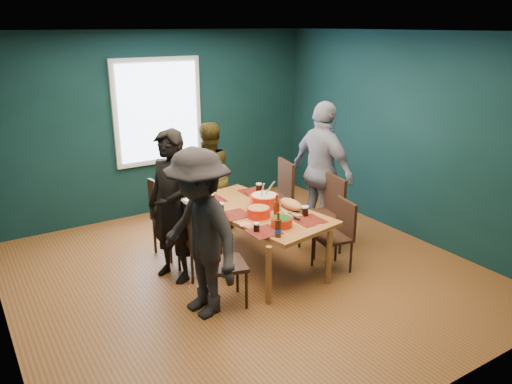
% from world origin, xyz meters
% --- Properties ---
extents(room, '(5.01, 5.01, 2.71)m').
position_xyz_m(room, '(0.00, 0.27, 1.37)').
color(room, brown).
rests_on(room, ground).
extents(dining_table, '(1.21, 1.95, 0.69)m').
position_xyz_m(dining_table, '(0.26, 0.15, 0.63)').
color(dining_table, '#A05F30').
rests_on(dining_table, floor).
extents(chair_left_far, '(0.50, 0.50, 0.99)m').
position_xyz_m(chair_left_far, '(-0.56, 0.92, 0.58)').
color(chair_left_far, '#311D10').
rests_on(chair_left_far, floor).
extents(chair_left_mid, '(0.43, 0.43, 0.95)m').
position_xyz_m(chair_left_mid, '(-0.53, 0.30, 0.55)').
color(chair_left_mid, '#311D10').
rests_on(chair_left_mid, floor).
extents(chair_left_near, '(0.50, 0.50, 0.90)m').
position_xyz_m(chair_left_near, '(-0.59, -0.41, 0.53)').
color(chair_left_near, '#311D10').
rests_on(chair_left_near, floor).
extents(chair_right_far, '(0.53, 0.53, 1.00)m').
position_xyz_m(chair_right_far, '(1.06, 0.87, 0.58)').
color(chair_right_far, '#311D10').
rests_on(chair_right_far, floor).
extents(chair_right_mid, '(0.50, 0.50, 0.97)m').
position_xyz_m(chair_right_mid, '(1.22, 0.02, 0.57)').
color(chair_right_mid, '#311D10').
rests_on(chair_right_mid, floor).
extents(chair_right_near, '(0.44, 0.44, 0.84)m').
position_xyz_m(chair_right_near, '(0.99, -0.46, 0.49)').
color(chair_right_near, '#311D10').
rests_on(chair_right_near, floor).
extents(person_far_left, '(0.62, 0.74, 1.72)m').
position_xyz_m(person_far_left, '(-0.73, 0.36, 0.86)').
color(person_far_left, black).
rests_on(person_far_left, floor).
extents(person_back, '(0.78, 0.62, 1.53)m').
position_xyz_m(person_back, '(0.26, 1.42, 0.76)').
color(person_back, black).
rests_on(person_back, floor).
extents(person_right, '(0.50, 1.10, 1.85)m').
position_xyz_m(person_right, '(1.43, 0.39, 0.92)').
color(person_right, white).
rests_on(person_right, floor).
extents(person_near_left, '(0.78, 1.18, 1.70)m').
position_xyz_m(person_near_left, '(-0.79, -0.45, 0.85)').
color(person_near_left, black).
rests_on(person_near_left, floor).
extents(bowl_salad, '(0.27, 0.27, 0.11)m').
position_xyz_m(bowl_salad, '(0.15, -0.04, 0.75)').
color(bowl_salad, red).
rests_on(bowl_salad, dining_table).
extents(bowl_dumpling, '(0.34, 0.34, 0.32)m').
position_xyz_m(bowl_dumpling, '(0.40, 0.22, 0.77)').
color(bowl_dumpling, red).
rests_on(bowl_dumpling, dining_table).
extents(bowl_herbs, '(0.23, 0.23, 0.10)m').
position_xyz_m(bowl_herbs, '(0.21, -0.41, 0.75)').
color(bowl_herbs, red).
rests_on(bowl_herbs, dining_table).
extents(cutting_board, '(0.36, 0.61, 0.13)m').
position_xyz_m(cutting_board, '(0.58, -0.07, 0.75)').
color(cutting_board, tan).
rests_on(cutting_board, dining_table).
extents(small_bowl, '(0.13, 0.13, 0.06)m').
position_xyz_m(small_bowl, '(-0.04, 0.80, 0.72)').
color(small_bowl, black).
rests_on(small_bowl, dining_table).
extents(beer_bottle_a, '(0.07, 0.07, 0.26)m').
position_xyz_m(beer_bottle_a, '(0.02, -0.62, 0.79)').
color(beer_bottle_a, '#4C1F0D').
rests_on(beer_bottle_a, dining_table).
extents(beer_bottle_b, '(0.07, 0.07, 0.26)m').
position_xyz_m(beer_bottle_b, '(0.32, -0.15, 0.80)').
color(beer_bottle_b, '#4C1F0D').
rests_on(beer_bottle_b, dining_table).
extents(cola_glass_a, '(0.07, 0.07, 0.09)m').
position_xyz_m(cola_glass_a, '(-0.10, -0.39, 0.75)').
color(cola_glass_a, black).
rests_on(cola_glass_a, dining_table).
extents(cola_glass_b, '(0.08, 0.08, 0.11)m').
position_xyz_m(cola_glass_b, '(0.62, -0.30, 0.76)').
color(cola_glass_b, black).
rests_on(cola_glass_b, dining_table).
extents(cola_glass_c, '(0.08, 0.08, 0.11)m').
position_xyz_m(cola_glass_c, '(0.64, 0.72, 0.75)').
color(cola_glass_c, black).
rests_on(cola_glass_c, dining_table).
extents(cola_glass_d, '(0.08, 0.08, 0.12)m').
position_xyz_m(cola_glass_d, '(-0.15, 0.31, 0.76)').
color(cola_glass_d, black).
rests_on(cola_glass_d, dining_table).
extents(napkin_a, '(0.13, 0.13, 0.00)m').
position_xyz_m(napkin_a, '(0.59, 0.17, 0.70)').
color(napkin_a, '#DF5E66').
rests_on(napkin_a, dining_table).
extents(napkin_b, '(0.15, 0.15, 0.00)m').
position_xyz_m(napkin_b, '(-0.09, -0.14, 0.70)').
color(napkin_b, '#DF5E66').
rests_on(napkin_b, dining_table).
extents(napkin_c, '(0.17, 0.17, 0.00)m').
position_xyz_m(napkin_c, '(0.58, -0.55, 0.70)').
color(napkin_c, '#DF5E66').
rests_on(napkin_c, dining_table).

